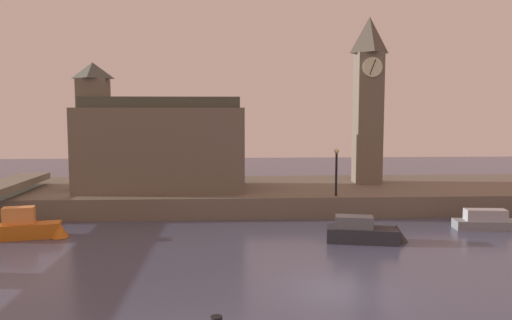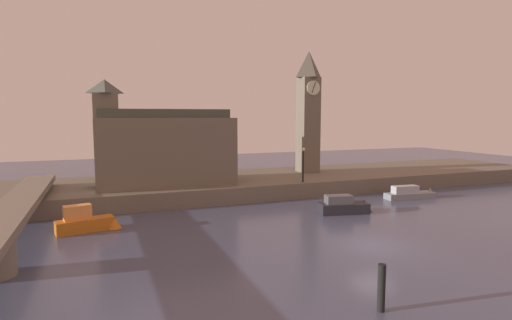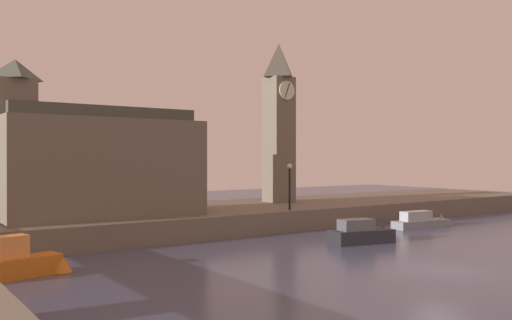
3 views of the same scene
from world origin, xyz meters
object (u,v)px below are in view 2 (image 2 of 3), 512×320
Objects in this scene: streetlamp at (303,160)px; boat_cruiser_grey at (414,194)px; mooring_post_left at (381,288)px; boat_patrol_orange at (88,222)px; boat_barge_dark at (347,206)px; clock_tower at (308,110)px; parliament_hall at (161,147)px.

boat_cruiser_grey is (9.71, -4.34, -3.19)m from streetlamp.
boat_patrol_orange is at bearing 124.17° from mooring_post_left.
boat_barge_dark is at bearing -5.53° from boat_patrol_orange.
clock_tower reaches higher than parliament_hall.
mooring_post_left is at bearing -112.74° from clock_tower.
boat_barge_dark is (13.42, -10.82, -4.41)m from parliament_hall.
streetlamp is 11.10m from boat_cruiser_grey.
streetlamp reaches higher than boat_patrol_orange.
boat_cruiser_grey is at bearing 1.54° from boat_patrol_orange.
mooring_post_left is at bearing -78.73° from parliament_hall.
clock_tower reaches higher than boat_barge_dark.
mooring_post_left is at bearing -119.25° from boat_barge_dark.
streetlamp is 20.15m from boat_patrol_orange.
mooring_post_left is at bearing -135.14° from boat_cruiser_grey.
boat_barge_dark is at bearing 60.75° from mooring_post_left.
boat_barge_dark is at bearing -38.87° from parliament_hall.
parliament_hall is at bearing -171.52° from clock_tower.
mooring_post_left is (-11.82, -28.19, -7.56)m from clock_tower.
mooring_post_left is 17.01m from boat_barge_dark.
streetlamp is 0.60× the size of boat_cruiser_grey.
clock_tower is at bearing 118.51° from boat_cruiser_grey.
boat_barge_dark reaches higher than boat_cruiser_grey.
clock_tower is at bearing 67.26° from mooring_post_left.
streetlamp is 0.68× the size of boat_barge_dark.
boat_cruiser_grey is 28.98m from boat_patrol_orange.
parliament_hall reaches higher than boat_cruiser_grey.
parliament_hall reaches higher than streetlamp.
clock_tower is 14.59m from boat_cruiser_grey.
boat_cruiser_grey is (22.72, -8.14, -4.53)m from parliament_hall.
parliament_hall is at bearing 141.13° from boat_barge_dark.
boat_barge_dark is 19.77m from boat_patrol_orange.
clock_tower is at bearing 75.28° from boat_barge_dark.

